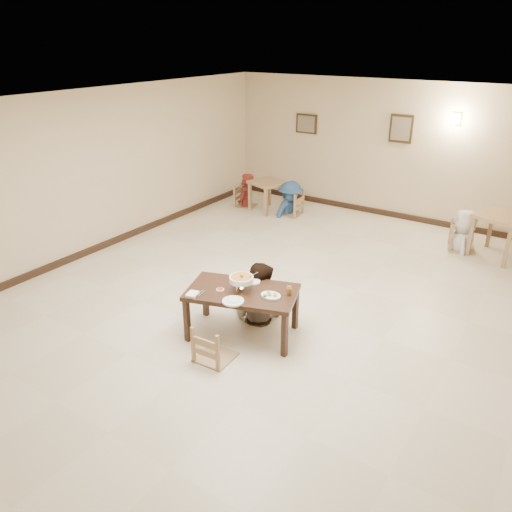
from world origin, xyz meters
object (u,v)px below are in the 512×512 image
Objects in this scene: drink_glass at (289,291)px; bg_chair_ll at (246,187)px; bg_diner_c at (468,210)px; bg_chair_rl at (465,224)px; bg_chair_lr at (291,193)px; chair_near at (214,326)px; bg_table_right at (502,223)px; bg_diner_b at (291,181)px; curry_warmer at (241,279)px; main_table at (242,296)px; bg_diner_a at (246,174)px; chair_far at (260,284)px; bg_table_left at (268,187)px; main_diner at (259,263)px.

bg_chair_ll is (-3.79, 4.47, -0.26)m from drink_glass.
bg_chair_rl is at bearing -2.03° from bg_diner_c.
bg_chair_ll is at bearing 130.35° from drink_glass.
bg_chair_ll is 0.95× the size of bg_chair_lr.
bg_table_right is at bearing -116.81° from chair_near.
chair_near is 1.10m from drink_glass.
drink_glass is 5.23m from bg_diner_b.
drink_glass is at bearing 23.00° from curry_warmer.
bg_chair_ll reaches higher than drink_glass.
drink_glass is at bearing -149.53° from bg_chair_ll.
main_table is 1.59× the size of bg_table_right.
chair_near is at bearing 22.62° from bg_diner_a.
chair_near reaches higher than main_table.
chair_far is 4.81m from bg_table_left.
curry_warmer is at bearing -116.77° from bg_table_right.
bg_table_right is 0.63m from bg_chair_rl.
chair_near is 0.56× the size of main_diner.
curry_warmer is at bearing -149.94° from bg_diner_b.
main_table is 1.71× the size of chair_near.
chair_far is at bearing -86.38° from chair_near.
bg_chair_rl is at bearing 1.24° from bg_table_left.
bg_table_right is at bearing 44.98° from main_table.
bg_diner_c is at bearing -98.40° from bg_chair_ll.
bg_diner_b is at bearing 87.85° from bg_chair_lr.
chair_far is at bearing -40.92° from bg_diner_c.
bg_chair_ll is at bearing -178.71° from bg_table_right.
curry_warmer is 0.22× the size of bg_diner_c.
bg_table_left is 4.44m from bg_diner_c.
bg_chair_rl is (1.83, 4.84, -0.09)m from main_table.
bg_diner_b reaches higher than bg_table_left.
curry_warmer is 0.65m from drink_glass.
bg_diner_c is (1.24, 4.60, 0.06)m from drink_glass.
bg_chair_lr reaches higher than chair_near.
bg_diner_c is (1.83, 4.85, -0.05)m from curry_warmer.
bg_table_left is at bearing 75.59° from bg_chair_rl.
bg_chair_ll is (-3.20, 4.71, -0.11)m from main_table.
chair_far is 1.01× the size of chair_near.
bg_chair_ll is at bearing 106.01° from main_table.
chair_near is at bearing -34.15° from bg_diner_c.
curry_warmer is 0.41× the size of bg_table_left.
bg_table_left is 0.60m from bg_chair_lr.
main_diner is at bearing -59.09° from bg_table_left.
bg_table_right is at bearing 78.45° from chair_far.
bg_diner_a is (-3.12, 4.17, -0.05)m from main_diner.
bg_chair_ll is 0.61× the size of bg_diner_c.
chair_far is 4.93m from bg_table_right.
bg_chair_lr is at bearing 97.37° from bg_diner_b.
main_diner is at bearing -148.30° from bg_diner_b.
bg_chair_ll is at bearing -176.67° from bg_table_left.
main_diner is 12.64× the size of drink_glass.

